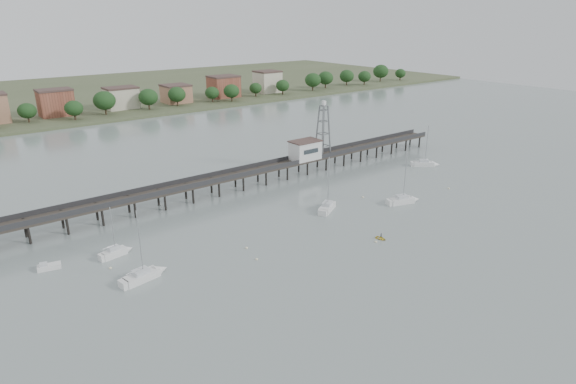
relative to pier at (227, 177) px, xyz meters
The scene contains 14 objects.
ground_plane 60.12m from the pier, 90.00° to the right, with size 500.00×500.00×0.00m, color gray.
pier is the anchor object (origin of this frame).
pier_building 25.16m from the pier, ahead, with size 8.40×5.40×5.30m.
lattice_tower 32.34m from the pier, ahead, with size 3.20×3.20×15.50m.
sailboat_b 37.59m from the pier, 153.27° to the right, with size 6.10×2.66×9.98m.
sailboat_e 60.01m from the pier, 16.43° to the right, with size 7.40×6.59×12.78m.
sailboat_a 42.88m from the pier, 139.11° to the right, with size 8.17×3.61×13.08m.
sailboat_c 26.95m from the pier, 62.27° to the right, with size 7.96×5.92×13.04m.
sailboat_d 43.53m from the pier, 47.70° to the right, with size 8.10×4.51×12.90m.
white_tender 47.32m from the pier, 161.86° to the right, with size 4.01×2.33×1.46m.
yellow_dinghy 43.13m from the pier, 76.90° to the right, with size 1.62×0.47×2.27m, color gold.
dinghy_occupant 43.13m from the pier, 76.90° to the right, with size 0.37×1.02×0.24m, color black.
mooring_buoys 30.65m from the pier, 85.83° to the right, with size 82.52×21.77×0.39m.
far_shore 179.60m from the pier, 89.89° to the left, with size 500.00×170.00×10.40m.
Camera 1 is at (-57.17, -38.30, 41.30)m, focal length 30.00 mm.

